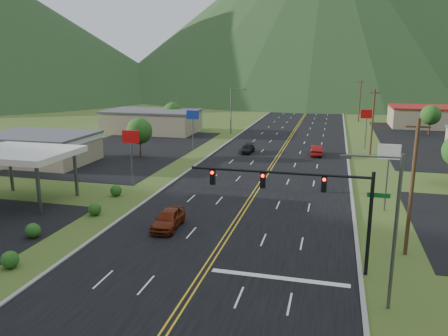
% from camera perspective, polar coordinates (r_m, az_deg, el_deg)
% --- Properties ---
extents(traffic_signal, '(13.10, 0.43, 7.00)m').
position_cam_1_polar(traffic_signal, '(29.23, 10.87, -3.23)').
color(traffic_signal, black).
rests_on(traffic_signal, ground).
extents(streetlight_east, '(3.28, 0.25, 9.00)m').
position_cam_1_polar(streetlight_east, '(25.65, 20.86, -6.63)').
color(streetlight_east, '#59595E').
rests_on(streetlight_east, ground).
extents(streetlight_west, '(3.28, 0.25, 9.00)m').
position_cam_1_polar(streetlight_west, '(86.67, 1.12, 7.89)').
color(streetlight_west, '#59595E').
rests_on(streetlight_west, ground).
extents(gas_canopy, '(10.00, 8.00, 5.30)m').
position_cam_1_polar(gas_canopy, '(47.62, -25.02, 1.62)').
color(gas_canopy, white).
rests_on(gas_canopy, ground).
extents(building_west_mid, '(14.40, 10.40, 4.10)m').
position_cam_1_polar(building_west_mid, '(66.53, -22.93, 2.58)').
color(building_west_mid, '#9C8B6C').
rests_on(building_west_mid, ground).
extents(building_west_far, '(18.40, 11.40, 4.50)m').
position_cam_1_polar(building_west_far, '(90.24, -9.39, 6.06)').
color(building_west_far, '#9C8B6C').
rests_on(building_west_far, ground).
extents(building_east_far, '(16.40, 12.40, 4.50)m').
position_cam_1_polar(building_east_far, '(106.54, 25.17, 6.08)').
color(building_east_far, '#9C8B6C').
rests_on(building_east_far, ground).
extents(pole_sign_west_a, '(2.00, 0.18, 6.40)m').
position_cam_1_polar(pole_sign_west_a, '(49.90, -12.06, 3.30)').
color(pole_sign_west_a, '#59595E').
rests_on(pole_sign_west_a, ground).
extents(pole_sign_west_b, '(2.00, 0.18, 6.40)m').
position_cam_1_polar(pole_sign_west_b, '(70.07, -4.12, 6.42)').
color(pole_sign_west_b, '#59595E').
rests_on(pole_sign_west_b, ground).
extents(pole_sign_east_a, '(2.00, 0.18, 6.40)m').
position_cam_1_polar(pole_sign_east_a, '(43.17, 20.72, 1.16)').
color(pole_sign_east_a, '#59595E').
rests_on(pole_sign_east_a, ground).
extents(pole_sign_east_b, '(2.00, 0.18, 6.40)m').
position_cam_1_polar(pole_sign_east_b, '(74.67, 18.16, 6.22)').
color(pole_sign_east_b, '#59595E').
rests_on(pole_sign_east_b, ground).
extents(tree_west_a, '(3.84, 3.84, 5.82)m').
position_cam_1_polar(tree_west_a, '(65.99, -10.99, 4.75)').
color(tree_west_a, '#382314').
rests_on(tree_west_a, ground).
extents(tree_west_b, '(3.84, 3.84, 5.82)m').
position_cam_1_polar(tree_west_b, '(92.60, -6.72, 7.35)').
color(tree_west_b, '#382314').
rests_on(tree_west_b, ground).
extents(tree_east_b, '(3.84, 3.84, 5.82)m').
position_cam_1_polar(tree_east_b, '(94.27, 25.38, 6.26)').
color(tree_east_b, '#382314').
rests_on(tree_east_b, ground).
extents(utility_pole_a, '(1.60, 0.28, 10.00)m').
position_cam_1_polar(utility_pole_a, '(33.58, 23.34, -2.29)').
color(utility_pole_a, '#382314').
rests_on(utility_pole_a, ground).
extents(utility_pole_b, '(1.60, 0.28, 10.00)m').
position_cam_1_polar(utility_pole_b, '(69.75, 18.82, 5.77)').
color(utility_pole_b, '#382314').
rests_on(utility_pole_b, ground).
extents(utility_pole_c, '(1.60, 0.28, 10.00)m').
position_cam_1_polar(utility_pole_c, '(109.48, 17.31, 8.42)').
color(utility_pole_c, '#382314').
rests_on(utility_pole_c, ground).
extents(utility_pole_d, '(1.60, 0.28, 10.00)m').
position_cam_1_polar(utility_pole_d, '(149.35, 16.60, 9.66)').
color(utility_pole_d, '#382314').
rests_on(utility_pole_d, ground).
extents(mountain_n, '(220.00, 220.00, 85.00)m').
position_cam_1_polar(mountain_n, '(235.92, 13.02, 20.18)').
color(mountain_n, '#223E1C').
rests_on(mountain_n, ground).
extents(car_red_near, '(2.12, 4.87, 1.63)m').
position_cam_1_polar(car_red_near, '(37.39, -7.28, -6.65)').
color(car_red_near, '#661F0B').
rests_on(car_red_near, ground).
extents(car_dark_mid, '(1.96, 4.44, 1.27)m').
position_cam_1_polar(car_dark_mid, '(68.20, 3.04, 2.48)').
color(car_dark_mid, black).
rests_on(car_dark_mid, ground).
extents(car_red_far, '(1.88, 4.82, 1.56)m').
position_cam_1_polar(car_red_far, '(67.71, 11.99, 2.25)').
color(car_red_far, maroon).
rests_on(car_red_far, ground).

